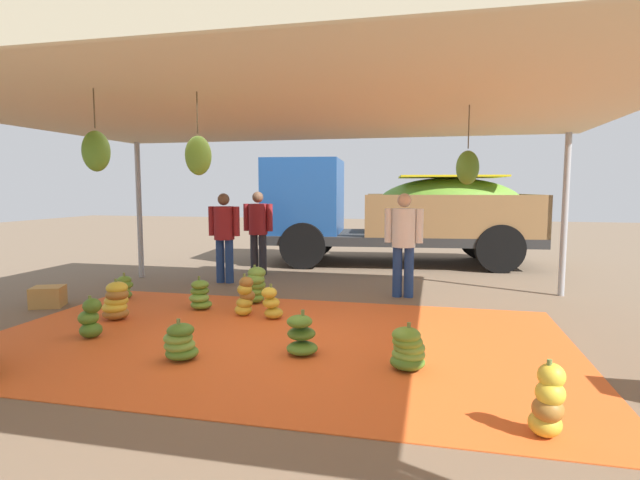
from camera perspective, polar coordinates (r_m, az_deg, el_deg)
ground_plane at (r=8.66m, az=0.89°, el=-5.60°), size 40.00×40.00×0.00m
tarp_orange at (r=5.85m, az=-5.43°, el=-11.24°), size 6.64×4.06×0.01m
tent_canopy at (r=5.56m, az=-5.99°, el=14.70°), size 8.00×7.00×2.66m
banana_bunch_0 at (r=8.41m, az=-21.55°, el=-5.14°), size 0.36×0.37×0.41m
banana_bunch_1 at (r=6.40m, az=-24.80°, el=-8.25°), size 0.37×0.35×0.49m
banana_bunch_2 at (r=7.36m, az=-13.56°, el=-6.19°), size 0.43×0.42×0.47m
banana_bunch_4 at (r=5.28m, az=-2.17°, el=-10.93°), size 0.44×0.47×0.47m
banana_bunch_5 at (r=6.66m, az=-5.55°, el=-7.31°), size 0.35×0.35×0.47m
banana_bunch_6 at (r=4.93m, az=10.03°, el=-12.21°), size 0.41×0.43×0.45m
banana_bunch_7 at (r=7.11m, az=-22.31°, el=-6.57°), size 0.47×0.47×0.54m
banana_bunch_8 at (r=7.57m, az=-7.47°, el=-5.26°), size 0.48×0.47×0.58m
banana_bunch_9 at (r=6.86m, az=-8.57°, el=-6.50°), size 0.32×0.32×0.58m
banana_bunch_11 at (r=3.94m, az=24.67°, el=-16.58°), size 0.29×0.30×0.55m
banana_bunch_12 at (r=5.30m, az=-15.72°, el=-11.24°), size 0.45×0.45×0.42m
cargo_truck_main at (r=11.62m, az=8.22°, el=3.48°), size 6.25×2.89×2.40m
worker_0 at (r=10.05m, az=-7.10°, el=1.55°), size 0.61×0.37×1.67m
worker_1 at (r=9.26m, az=-10.91°, el=1.03°), size 0.60×0.37×1.64m
worker_2 at (r=7.98m, az=9.55°, el=0.34°), size 0.61×0.37×1.65m
crate_0 at (r=8.36m, az=-28.70°, el=-5.71°), size 0.53×0.50×0.30m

